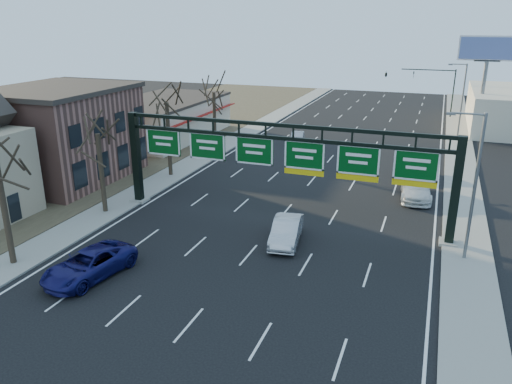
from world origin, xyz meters
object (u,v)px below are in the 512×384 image
at_px(sign_gantry, 281,159).
at_px(car_white_wagon, 416,188).
at_px(car_blue_suv, 89,264).
at_px(car_silver_sedan, 286,231).

bearing_deg(sign_gantry, car_white_wagon, 43.84).
relative_size(car_blue_suv, car_silver_sedan, 1.16).
distance_m(car_blue_suv, car_silver_sedan, 12.34).
xyz_separation_m(car_silver_sedan, car_white_wagon, (7.44, 11.96, 0.04)).
bearing_deg(car_blue_suv, car_silver_sedan, 52.65).
bearing_deg(car_blue_suv, car_white_wagon, 61.05).
height_order(sign_gantry, car_silver_sedan, sign_gantry).
xyz_separation_m(car_blue_suv, car_white_wagon, (16.56, 20.27, 0.05)).
distance_m(car_silver_sedan, car_white_wagon, 14.08).
relative_size(sign_gantry, car_blue_suv, 4.34).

